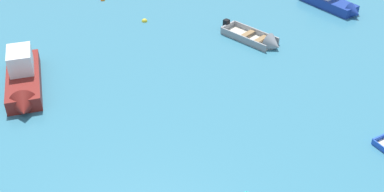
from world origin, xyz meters
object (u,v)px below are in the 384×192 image
motor_launch_deep_blue_back_row_center (331,1)px  mooring_buoy_between_boats_right (145,21)px  motor_launch_maroon_cluster_inner (23,80)px  rowboat_grey_midfield_left (262,41)px  mooring_buoy_between_boats_left (103,0)px

motor_launch_deep_blue_back_row_center → mooring_buoy_between_boats_right: 14.33m
motor_launch_maroon_cluster_inner → rowboat_grey_midfield_left: bearing=26.3°
mooring_buoy_between_boats_right → motor_launch_maroon_cluster_inner: bearing=-119.1°
mooring_buoy_between_boats_right → mooring_buoy_between_boats_left: bearing=138.6°
rowboat_grey_midfield_left → mooring_buoy_between_boats_right: (-8.40, 2.72, -0.23)m
mooring_buoy_between_boats_left → rowboat_grey_midfield_left: bearing=-26.7°
motor_launch_deep_blue_back_row_center → motor_launch_maroon_cluster_inner: motor_launch_maroon_cluster_inner is taller
mooring_buoy_between_boats_right → mooring_buoy_between_boats_left: size_ratio=1.13×
mooring_buoy_between_boats_left → mooring_buoy_between_boats_right: bearing=-41.4°
rowboat_grey_midfield_left → motor_launch_maroon_cluster_inner: (-13.68, -6.76, 0.44)m
motor_launch_maroon_cluster_inner → mooring_buoy_between_boats_left: size_ratio=17.11×
rowboat_grey_midfield_left → mooring_buoy_between_boats_left: (-12.38, 6.22, -0.23)m
rowboat_grey_midfield_left → motor_launch_deep_blue_back_row_center: bearing=49.3°
motor_launch_maroon_cluster_inner → mooring_buoy_between_boats_right: size_ratio=15.13×
mooring_buoy_between_boats_right → mooring_buoy_between_boats_left: mooring_buoy_between_boats_right is taller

